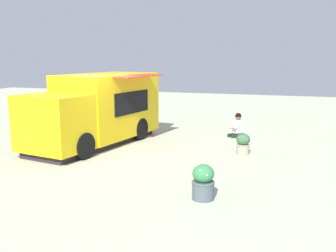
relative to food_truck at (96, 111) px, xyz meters
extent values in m
plane|color=#AFB297|center=(1.03, 0.56, -1.12)|extent=(40.00, 40.00, 0.00)
cube|color=yellow|center=(-0.63, 0.11, 0.16)|extent=(3.93, 2.63, 2.14)
cube|color=yellow|center=(1.92, -0.34, -0.09)|extent=(1.87, 2.19, 1.64)
cube|color=black|center=(2.67, -0.48, 0.20)|extent=(0.31, 1.60, 0.62)
cube|color=black|center=(-0.46, 1.12, 0.29)|extent=(1.97, 0.37, 0.75)
cube|color=red|center=(-0.40, 1.40, 1.19)|extent=(2.25, 0.97, 0.03)
cube|color=#2A2027|center=(0.13, -0.03, -1.02)|extent=(5.14, 2.46, 0.22)
cylinder|color=black|center=(1.56, -1.20, -0.73)|extent=(0.81, 0.35, 0.78)
cylinder|color=black|center=(1.88, 0.58, -0.73)|extent=(0.81, 0.35, 0.78)
cylinder|color=black|center=(-1.43, -0.67, -0.73)|extent=(0.81, 0.35, 0.78)
cylinder|color=black|center=(-1.12, 1.11, -0.73)|extent=(0.81, 0.35, 0.78)
ellipsoid|color=black|center=(-2.75, 4.38, -1.06)|extent=(0.68, 0.67, 0.14)
cube|color=black|center=(-2.66, 4.18, -1.06)|extent=(0.35, 0.31, 0.11)
cube|color=black|center=(-2.53, 4.34, -1.06)|extent=(0.35, 0.31, 0.11)
cube|color=silver|center=(-2.75, 4.38, -0.74)|extent=(0.40, 0.38, 0.50)
sphere|color=brown|center=(-2.75, 4.38, -0.38)|extent=(0.22, 0.22, 0.22)
sphere|color=black|center=(-2.75, 4.38, -0.35)|extent=(0.23, 0.23, 0.23)
cube|color=silver|center=(-2.70, 4.22, -0.67)|extent=(0.32, 0.28, 0.27)
cube|color=silver|center=(-2.58, 4.38, -0.67)|extent=(0.32, 0.28, 0.27)
cylinder|color=#DEAF57|center=(-2.51, 4.19, -0.74)|extent=(0.32, 0.27, 0.08)
cube|color=orange|center=(-2.51, 4.19, -0.73)|extent=(0.26, 0.21, 0.02)
cylinder|color=#405756|center=(-2.93, -3.64, -0.95)|extent=(0.57, 0.57, 0.34)
torus|color=#3F5454|center=(-2.93, -3.64, -0.80)|extent=(0.60, 0.60, 0.04)
ellipsoid|color=#2F753E|center=(-2.93, -3.64, -0.53)|extent=(0.69, 0.69, 0.59)
sphere|color=white|center=(-2.72, -3.83, -0.45)|extent=(0.06, 0.06, 0.06)
sphere|color=white|center=(-2.92, -3.41, -0.37)|extent=(0.05, 0.05, 0.05)
sphere|color=white|center=(-2.72, -3.59, -0.35)|extent=(0.08, 0.08, 0.08)
cylinder|color=tan|center=(-0.13, 4.91, -0.97)|extent=(0.39, 0.39, 0.31)
torus|color=tan|center=(-0.13, 4.91, -0.83)|extent=(0.41, 0.41, 0.04)
ellipsoid|color=#35653F|center=(-0.13, 4.91, -0.66)|extent=(0.42, 0.42, 0.36)
sphere|color=#E33573|center=(-0.24, 5.05, -0.64)|extent=(0.06, 0.06, 0.06)
sphere|color=#E12D83|center=(0.01, 4.91, -0.56)|extent=(0.07, 0.07, 0.07)
sphere|color=#F92F82|center=(0.00, 4.83, -0.58)|extent=(0.07, 0.07, 0.07)
sphere|color=#ED3D7D|center=(0.01, 5.02, -0.64)|extent=(0.07, 0.07, 0.07)
cylinder|color=#47545B|center=(3.93, 4.60, -0.93)|extent=(0.46, 0.46, 0.39)
torus|color=#4C5A5B|center=(3.93, 4.60, -0.75)|extent=(0.49, 0.49, 0.04)
ellipsoid|color=#337E4A|center=(3.93, 4.60, -0.57)|extent=(0.46, 0.46, 0.39)
sphere|color=yellow|center=(3.85, 4.46, -0.48)|extent=(0.09, 0.09, 0.09)
sphere|color=yellow|center=(3.80, 4.61, -0.45)|extent=(0.05, 0.05, 0.05)
sphere|color=#EFEE43|center=(4.10, 4.71, -0.54)|extent=(0.08, 0.08, 0.08)
sphere|color=#F9F450|center=(4.09, 4.58, -0.47)|extent=(0.07, 0.07, 0.07)
sphere|color=#F1EF53|center=(3.76, 4.66, -0.51)|extent=(0.05, 0.05, 0.05)
sphere|color=#F9E047|center=(3.87, 4.48, -0.45)|extent=(0.09, 0.09, 0.09)
camera|label=1|loc=(11.48, 6.30, 1.84)|focal=41.24mm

